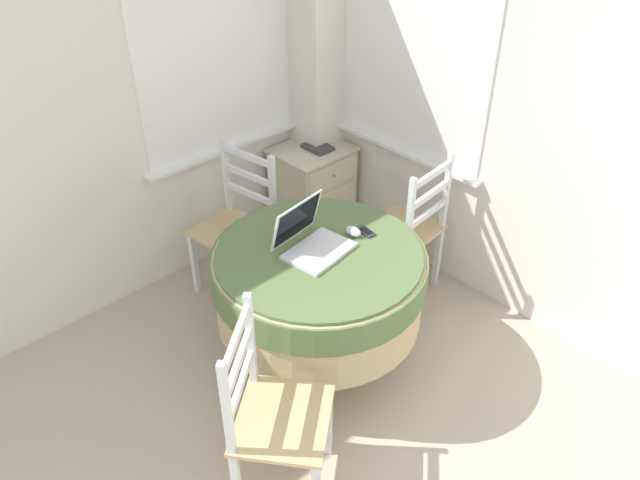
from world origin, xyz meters
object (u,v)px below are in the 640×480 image
cell_phone (366,231)px  dining_chair_camera_near (273,415)px  computer_mouse (353,231)px  laptop (311,240)px  dining_chair_near_right_window (407,231)px  dining_chair_near_back_window (238,227)px  corner_cabinet (313,190)px  book_on_cabinet (318,147)px  round_dining_table (319,281)px

cell_phone → dining_chair_camera_near: dining_chair_camera_near is taller
computer_mouse → cell_phone: size_ratio=0.78×
laptop → dining_chair_near_right_window: size_ratio=0.39×
dining_chair_near_back_window → dining_chair_camera_near: bearing=-121.3°
corner_cabinet → book_on_cabinet: book_on_cabinet is taller
round_dining_table → corner_cabinet: bearing=48.6°
dining_chair_camera_near → corner_cabinet: (1.56, 1.44, -0.13)m
book_on_cabinet → dining_chair_near_right_window: bearing=-96.1°
book_on_cabinet → corner_cabinet: bearing=135.9°
computer_mouse → corner_cabinet: (0.64, 1.01, -0.44)m
laptop → dining_chair_near_right_window: (0.81, 0.02, -0.34)m
laptop → corner_cabinet: bearing=47.0°
corner_cabinet → book_on_cabinet: bearing=-44.1°
computer_mouse → dining_chair_near_right_window: size_ratio=0.10×
laptop → computer_mouse: 0.25m
round_dining_table → dining_chair_near_right_window: bearing=5.2°
cell_phone → dining_chair_near_right_window: bearing=12.6°
computer_mouse → book_on_cabinet: bearing=55.9°
dining_chair_camera_near → book_on_cabinet: dining_chair_camera_near is taller
laptop → corner_cabinet: (0.88, 0.95, -0.47)m
dining_chair_near_right_window → book_on_cabinet: dining_chair_near_right_window is taller
round_dining_table → corner_cabinet: size_ratio=1.70×
dining_chair_near_back_window → corner_cabinet: (0.80, 0.18, -0.13)m
round_dining_table → book_on_cabinet: size_ratio=5.65×
cell_phone → dining_chair_near_right_window: size_ratio=0.12×
round_dining_table → cell_phone: cell_phone is taller
cell_phone → dining_chair_camera_near: (-0.99, -0.40, -0.29)m
dining_chair_near_back_window → book_on_cabinet: 0.86m
computer_mouse → corner_cabinet: bearing=57.5°
round_dining_table → cell_phone: bearing=-7.3°
dining_chair_camera_near → book_on_cabinet: size_ratio=4.87×
round_dining_table → computer_mouse: computer_mouse is taller
laptop → corner_cabinet: laptop is taller
round_dining_table → cell_phone: size_ratio=9.34×
computer_mouse → round_dining_table: bearing=176.8°
dining_chair_near_right_window → book_on_cabinet: bearing=83.9°
round_dining_table → laptop: laptop is taller
round_dining_table → book_on_cabinet: 1.33m
round_dining_table → dining_chair_near_back_window: size_ratio=1.16×
laptop → computer_mouse: bearing=-14.5°
round_dining_table → book_on_cabinet: round_dining_table is taller
laptop → dining_chair_camera_near: (-0.68, -0.49, -0.34)m
laptop → cell_phone: size_ratio=3.16×
dining_chair_near_back_window → corner_cabinet: bearing=12.8°
cell_phone → dining_chair_near_back_window: size_ratio=0.12×
cell_phone → book_on_cabinet: 1.18m
laptop → dining_chair_near_right_window: bearing=1.7°
dining_chair_near_back_window → computer_mouse: bearing=-79.6°
cell_phone → dining_chair_near_right_window: (0.50, 0.11, -0.29)m
cell_phone → corner_cabinet: (0.58, 1.04, -0.42)m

